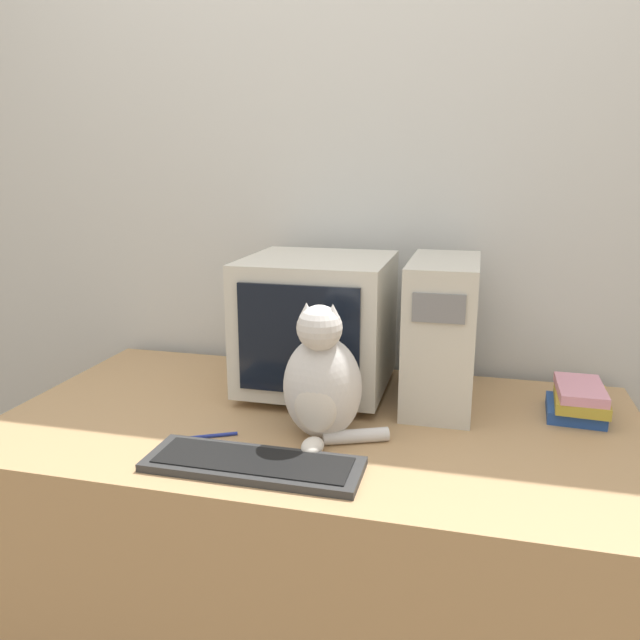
{
  "coord_description": "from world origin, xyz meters",
  "views": [
    {
      "loc": [
        0.38,
        -1.03,
        1.39
      ],
      "look_at": [
        -0.01,
        0.49,
        0.99
      ],
      "focal_mm": 35.0,
      "sensor_mm": 36.0,
      "label": 1
    }
  ],
  "objects_px": {
    "keyboard": "(253,464)",
    "cat": "(322,383)",
    "crt_monitor": "(318,323)",
    "book_stack": "(579,401)",
    "pen": "(209,436)",
    "computer_tower": "(442,332)"
  },
  "relations": [
    {
      "from": "crt_monitor",
      "to": "cat",
      "type": "xyz_separation_m",
      "value": [
        0.09,
        -0.32,
        -0.06
      ]
    },
    {
      "from": "cat",
      "to": "pen",
      "type": "bearing_deg",
      "value": -166.18
    },
    {
      "from": "cat",
      "to": "keyboard",
      "type": "bearing_deg",
      "value": -120.47
    },
    {
      "from": "crt_monitor",
      "to": "keyboard",
      "type": "relative_size",
      "value": 0.86
    },
    {
      "from": "cat",
      "to": "book_stack",
      "type": "bearing_deg",
      "value": 24.94
    },
    {
      "from": "crt_monitor",
      "to": "keyboard",
      "type": "xyz_separation_m",
      "value": [
        -0.02,
        -0.51,
        -0.19
      ]
    },
    {
      "from": "keyboard",
      "to": "cat",
      "type": "distance_m",
      "value": 0.25
    },
    {
      "from": "cat",
      "to": "computer_tower",
      "type": "bearing_deg",
      "value": 50.64
    },
    {
      "from": "book_stack",
      "to": "pen",
      "type": "distance_m",
      "value": 0.96
    },
    {
      "from": "crt_monitor",
      "to": "computer_tower",
      "type": "xyz_separation_m",
      "value": [
        0.35,
        0.0,
        -0.0
      ]
    },
    {
      "from": "computer_tower",
      "to": "cat",
      "type": "distance_m",
      "value": 0.42
    },
    {
      "from": "keyboard",
      "to": "cat",
      "type": "height_order",
      "value": "cat"
    },
    {
      "from": "cat",
      "to": "book_stack",
      "type": "xyz_separation_m",
      "value": [
        0.62,
        0.3,
        -0.1
      ]
    },
    {
      "from": "keyboard",
      "to": "crt_monitor",
      "type": "bearing_deg",
      "value": 88.21
    },
    {
      "from": "pen",
      "to": "crt_monitor",
      "type": "bearing_deg",
      "value": 65.54
    },
    {
      "from": "crt_monitor",
      "to": "pen",
      "type": "bearing_deg",
      "value": -114.46
    },
    {
      "from": "computer_tower",
      "to": "keyboard",
      "type": "bearing_deg",
      "value": -125.75
    },
    {
      "from": "book_stack",
      "to": "cat",
      "type": "bearing_deg",
      "value": -154.52
    },
    {
      "from": "crt_monitor",
      "to": "book_stack",
      "type": "bearing_deg",
      "value": -1.65
    },
    {
      "from": "crt_monitor",
      "to": "computer_tower",
      "type": "distance_m",
      "value": 0.35
    },
    {
      "from": "crt_monitor",
      "to": "pen",
      "type": "distance_m",
      "value": 0.47
    },
    {
      "from": "crt_monitor",
      "to": "pen",
      "type": "relative_size",
      "value": 3.21
    }
  ]
}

